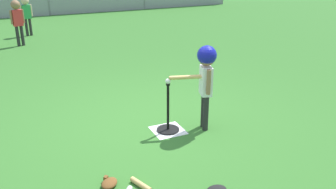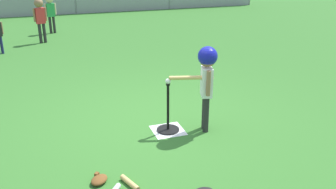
# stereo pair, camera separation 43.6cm
# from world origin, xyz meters

# --- Properties ---
(ground_plane) EXTENTS (60.00, 60.00, 0.00)m
(ground_plane) POSITION_xyz_m (0.00, 0.00, 0.00)
(ground_plane) COLOR #336B28
(home_plate) EXTENTS (0.44, 0.44, 0.01)m
(home_plate) POSITION_xyz_m (0.11, -0.38, 0.00)
(home_plate) COLOR white
(home_plate) RESTS_ON ground_plane
(batting_tee) EXTENTS (0.32, 0.32, 0.71)m
(batting_tee) POSITION_xyz_m (0.11, -0.38, 0.11)
(batting_tee) COLOR black
(batting_tee) RESTS_ON ground_plane
(baseball_on_tee) EXTENTS (0.07, 0.07, 0.07)m
(baseball_on_tee) POSITION_xyz_m (0.11, -0.38, 0.74)
(baseball_on_tee) COLOR white
(baseball_on_tee) RESTS_ON batting_tee
(batter_child) EXTENTS (0.63, 0.34, 1.22)m
(batter_child) POSITION_xyz_m (0.61, -0.52, 0.87)
(batter_child) COLOR #262626
(batter_child) RESTS_ON ground_plane
(fielder_near_right) EXTENTS (0.35, 0.24, 1.20)m
(fielder_near_right) POSITION_xyz_m (-1.41, 5.82, 0.77)
(fielder_near_right) COLOR #262626
(fielder_near_right) RESTS_ON ground_plane
(fielder_deep_left) EXTENTS (0.34, 0.23, 1.14)m
(fielder_deep_left) POSITION_xyz_m (-1.09, 7.07, 0.74)
(fielder_deep_left) COLOR #262626
(fielder_deep_left) RESTS_ON ground_plane
(spare_bat_wood) EXTENTS (0.27, 0.60, 0.06)m
(spare_bat_wood) POSITION_xyz_m (-0.69, -1.54, 0.03)
(spare_bat_wood) COLOR #DBB266
(spare_bat_wood) RESTS_ON ground_plane
(glove_near_bats) EXTENTS (0.27, 0.27, 0.07)m
(glove_near_bats) POSITION_xyz_m (-1.02, -1.31, 0.04)
(glove_near_bats) COLOR brown
(glove_near_bats) RESTS_ON ground_plane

